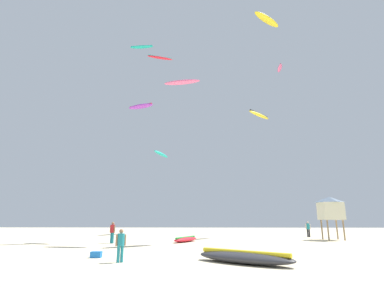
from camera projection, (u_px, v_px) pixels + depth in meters
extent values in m
plane|color=beige|center=(179.00, 285.00, 9.52)|extent=(120.00, 120.00, 0.00)
cylinder|color=teal|center=(118.00, 254.00, 14.34)|extent=(0.14, 0.14, 0.76)
cylinder|color=teal|center=(122.00, 254.00, 14.42)|extent=(0.14, 0.14, 0.76)
cylinder|color=teal|center=(121.00, 240.00, 14.54)|extent=(0.35, 0.35, 0.57)
cylinder|color=#936B4C|center=(117.00, 240.00, 14.44)|extent=(0.10, 0.10, 0.52)
cylinder|color=#936B4C|center=(125.00, 240.00, 14.63)|extent=(0.10, 0.10, 0.52)
sphere|color=#936B4C|center=(121.00, 231.00, 14.64)|extent=(0.21, 0.21, 0.21)
cylinder|color=black|center=(308.00, 233.00, 33.75)|extent=(0.16, 0.16, 0.84)
cylinder|color=black|center=(309.00, 233.00, 33.77)|extent=(0.16, 0.16, 0.84)
cylinder|color=teal|center=(308.00, 226.00, 33.93)|extent=(0.39, 0.39, 0.63)
cylinder|color=beige|center=(306.00, 227.00, 33.91)|extent=(0.11, 0.11, 0.58)
cylinder|color=beige|center=(310.00, 227.00, 33.95)|extent=(0.11, 0.11, 0.58)
sphere|color=beige|center=(308.00, 222.00, 34.04)|extent=(0.23, 0.23, 0.23)
cylinder|color=teal|center=(111.00, 238.00, 25.37)|extent=(0.16, 0.16, 0.87)
cylinder|color=teal|center=(113.00, 238.00, 25.27)|extent=(0.16, 0.16, 0.87)
cylinder|color=#B21E23|center=(113.00, 229.00, 25.50)|extent=(0.40, 0.40, 0.65)
cylinder|color=#936B4C|center=(111.00, 229.00, 25.61)|extent=(0.12, 0.12, 0.60)
cylinder|color=#936B4C|center=(115.00, 229.00, 25.38)|extent=(0.12, 0.12, 0.60)
sphere|color=#936B4C|center=(113.00, 223.00, 25.61)|extent=(0.23, 0.23, 0.23)
ellipsoid|color=red|center=(186.00, 239.00, 26.86)|extent=(2.60, 3.96, 0.44)
cylinder|color=green|center=(186.00, 237.00, 26.91)|extent=(1.62, 3.29, 0.17)
ellipsoid|color=#2D2D33|center=(244.00, 257.00, 14.01)|extent=(4.81, 4.05, 0.56)
cylinder|color=yellow|center=(244.00, 252.00, 14.06)|extent=(3.79, 2.85, 0.22)
cylinder|color=#8C704C|center=(337.00, 230.00, 30.17)|extent=(0.14, 0.14, 1.90)
cylinder|color=#8C704C|center=(344.00, 230.00, 28.71)|extent=(0.14, 0.14, 1.90)
cylinder|color=#8C704C|center=(322.00, 230.00, 30.21)|extent=(0.14, 0.14, 1.90)
cylinder|color=#8C704C|center=(328.00, 230.00, 28.75)|extent=(0.14, 0.14, 1.90)
cube|color=beige|center=(331.00, 211.00, 29.89)|extent=(2.00, 2.00, 1.70)
pyramid|color=slate|center=(329.00, 200.00, 30.17)|extent=(2.30, 2.30, 0.55)
cube|color=blue|center=(96.00, 255.00, 16.08)|extent=(0.56, 0.36, 0.32)
ellipsoid|color=purple|center=(141.00, 106.00, 31.60)|extent=(3.04, 1.93, 0.38)
cylinder|color=red|center=(141.00, 105.00, 31.63)|extent=(2.54, 1.17, 0.13)
ellipsoid|color=#E5598C|center=(280.00, 68.00, 48.16)|extent=(1.21, 2.77, 0.59)
cylinder|color=red|center=(280.00, 67.00, 48.19)|extent=(0.52, 2.45, 0.12)
ellipsoid|color=yellow|center=(267.00, 20.00, 34.35)|extent=(3.95, 3.75, 0.73)
ellipsoid|color=yellow|center=(259.00, 115.00, 37.44)|extent=(3.73, 3.88, 0.96)
cylinder|color=#2D2D33|center=(259.00, 114.00, 37.48)|extent=(2.74, 2.94, 0.18)
ellipsoid|color=red|center=(160.00, 58.00, 33.74)|extent=(2.99, 1.71, 0.60)
cylinder|color=#19B29E|center=(160.00, 57.00, 33.77)|extent=(2.54, 0.95, 0.13)
ellipsoid|color=#19B29E|center=(161.00, 154.00, 44.09)|extent=(2.42, 4.63, 0.95)
ellipsoid|color=#E5598C|center=(182.00, 82.00, 29.25)|extent=(3.70, 1.68, 0.48)
ellipsoid|color=#19B29E|center=(142.00, 47.00, 46.08)|extent=(3.69, 1.33, 0.59)
cylinder|color=#19B29E|center=(142.00, 46.00, 46.12)|extent=(3.33, 0.40, 0.16)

